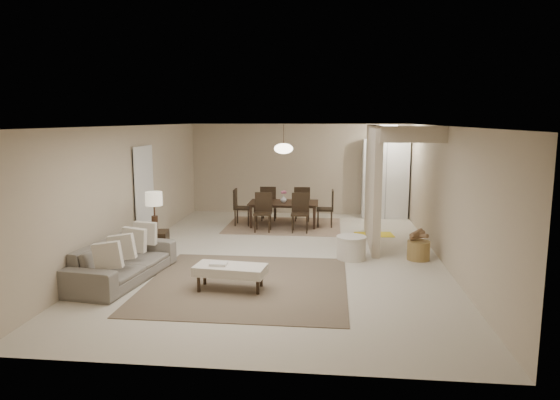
# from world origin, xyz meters

# --- Properties ---
(floor) EXTENTS (9.00, 9.00, 0.00)m
(floor) POSITION_xyz_m (0.00, 0.00, 0.00)
(floor) COLOR beige
(floor) RESTS_ON ground
(ceiling) EXTENTS (9.00, 9.00, 0.00)m
(ceiling) POSITION_xyz_m (0.00, 0.00, 2.50)
(ceiling) COLOR white
(ceiling) RESTS_ON back_wall
(back_wall) EXTENTS (6.00, 0.00, 6.00)m
(back_wall) POSITION_xyz_m (0.00, 4.50, 1.25)
(back_wall) COLOR #C2B193
(back_wall) RESTS_ON floor
(left_wall) EXTENTS (0.00, 9.00, 9.00)m
(left_wall) POSITION_xyz_m (-3.00, 0.00, 1.25)
(left_wall) COLOR #C2B193
(left_wall) RESTS_ON floor
(right_wall) EXTENTS (0.00, 9.00, 9.00)m
(right_wall) POSITION_xyz_m (3.00, 0.00, 1.25)
(right_wall) COLOR #C2B193
(right_wall) RESTS_ON floor
(partition) EXTENTS (0.15, 2.50, 2.50)m
(partition) POSITION_xyz_m (1.80, 1.25, 1.25)
(partition) COLOR #C2B193
(partition) RESTS_ON floor
(doorway) EXTENTS (0.04, 0.90, 2.04)m
(doorway) POSITION_xyz_m (-2.97, 0.60, 1.02)
(doorway) COLOR black
(doorway) RESTS_ON floor
(pantry_cabinet) EXTENTS (1.20, 0.55, 2.10)m
(pantry_cabinet) POSITION_xyz_m (2.35, 4.15, 1.05)
(pantry_cabinet) COLOR white
(pantry_cabinet) RESTS_ON floor
(flush_light) EXTENTS (0.44, 0.44, 0.05)m
(flush_light) POSITION_xyz_m (2.30, 3.20, 2.46)
(flush_light) COLOR white
(flush_light) RESTS_ON ceiling
(living_rug) EXTENTS (3.20, 3.20, 0.01)m
(living_rug) POSITION_xyz_m (-0.40, -1.73, 0.01)
(living_rug) COLOR brown
(living_rug) RESTS_ON floor
(sofa) EXTENTS (2.30, 1.14, 0.65)m
(sofa) POSITION_xyz_m (-2.45, -1.73, 0.32)
(sofa) COLOR slate
(sofa) RESTS_ON floor
(ottoman_bench) EXTENTS (1.14, 0.62, 0.39)m
(ottoman_bench) POSITION_xyz_m (-0.60, -2.03, 0.31)
(ottoman_bench) COLOR beige
(ottoman_bench) RESTS_ON living_rug
(side_table) EXTENTS (0.53, 0.53, 0.51)m
(side_table) POSITION_xyz_m (-2.40, -0.36, 0.26)
(side_table) COLOR black
(side_table) RESTS_ON floor
(table_lamp) EXTENTS (0.32, 0.32, 0.76)m
(table_lamp) POSITION_xyz_m (-2.40, -0.36, 1.07)
(table_lamp) COLOR #472E1E
(table_lamp) RESTS_ON side_table
(round_pouf) EXTENTS (0.57, 0.57, 0.44)m
(round_pouf) POSITION_xyz_m (1.32, -0.10, 0.22)
(round_pouf) COLOR beige
(round_pouf) RESTS_ON floor
(wicker_basket) EXTENTS (0.47, 0.47, 0.36)m
(wicker_basket) POSITION_xyz_m (2.59, 0.00, 0.18)
(wicker_basket) COLOR olive
(wicker_basket) RESTS_ON floor
(dining_rug) EXTENTS (2.80, 2.10, 0.01)m
(dining_rug) POSITION_xyz_m (-0.24, 2.73, 0.01)
(dining_rug) COLOR #8E7158
(dining_rug) RESTS_ON floor
(dining_table) EXTENTS (1.72, 0.99, 0.60)m
(dining_table) POSITION_xyz_m (-0.24, 2.73, 0.30)
(dining_table) COLOR black
(dining_table) RESTS_ON dining_rug
(dining_chairs) EXTENTS (2.46, 1.80, 0.91)m
(dining_chairs) POSITION_xyz_m (-0.24, 2.73, 0.46)
(dining_chairs) COLOR black
(dining_chairs) RESTS_ON dining_rug
(vase) EXTENTS (0.19, 0.19, 0.16)m
(vase) POSITION_xyz_m (-0.24, 2.73, 0.68)
(vase) COLOR silver
(vase) RESTS_ON dining_table
(yellow_mat) EXTENTS (0.91, 0.62, 0.01)m
(yellow_mat) POSITION_xyz_m (1.92, 2.00, 0.01)
(yellow_mat) COLOR yellow
(yellow_mat) RESTS_ON floor
(pendant_light) EXTENTS (0.46, 0.46, 0.71)m
(pendant_light) POSITION_xyz_m (-0.24, 2.73, 1.92)
(pendant_light) COLOR #472E1E
(pendant_light) RESTS_ON ceiling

